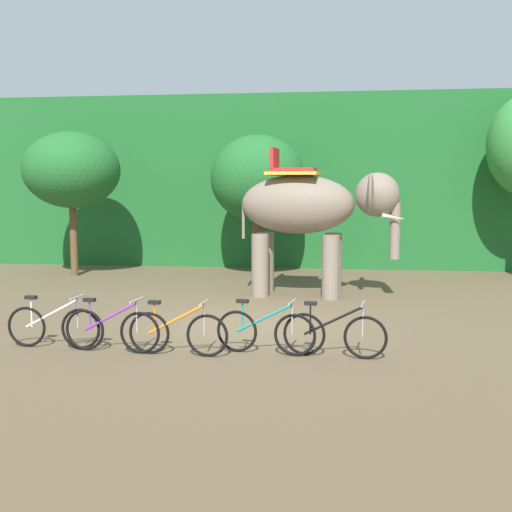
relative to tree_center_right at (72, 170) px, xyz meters
The scene contains 10 objects.
ground_plane 9.83m from the tree_center_right, 45.14° to the right, with size 80.00×80.00×0.00m, color brown.
foliage_hedge 8.68m from the tree_center_right, 41.14° to the left, with size 36.00×6.00×6.00m, color #1E6028.
tree_center_right is the anchor object (origin of this frame).
tree_far_left 5.83m from the tree_center_right, ahead, with size 2.95×2.95×4.42m.
elephant 8.18m from the tree_center_right, 20.60° to the right, with size 4.20×2.09×3.78m.
bike_white 9.90m from the tree_center_right, 68.88° to the right, with size 1.71×0.52×0.92m.
bike_purple 10.44m from the tree_center_right, 63.27° to the right, with size 1.71×0.52×0.92m.
bike_orange 11.05m from the tree_center_right, 57.88° to the right, with size 1.71×0.52×0.92m.
bike_teal 11.64m from the tree_center_right, 51.01° to the right, with size 1.70×0.52×0.92m.
bike_black 12.41m from the tree_center_right, 46.96° to the right, with size 1.70×0.52×0.92m.
Camera 1 is at (1.70, -12.40, 2.74)m, focal length 44.17 mm.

